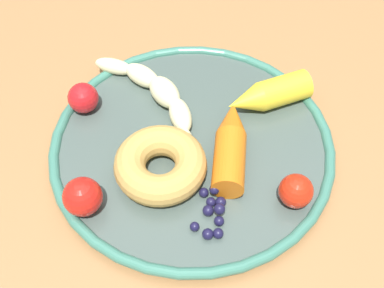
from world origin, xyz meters
TOP-DOWN VIEW (x-y plane):
  - dining_table at (0.00, 0.00)m, footprint 0.99×0.87m
  - plate at (0.03, 0.01)m, footprint 0.33×0.33m
  - banana at (-0.03, -0.02)m, footprint 0.19×0.12m
  - carrot_orange at (0.05, 0.05)m, footprint 0.13×0.06m
  - carrot_yellow at (-0.02, 0.11)m, footprint 0.06×0.11m
  - donut at (0.07, -0.03)m, footprint 0.13×0.13m
  - blueberry_pile at (0.13, 0.02)m, footprint 0.06×0.04m
  - tomato_near at (0.12, 0.11)m, footprint 0.04×0.04m
  - tomato_mid at (-0.03, -0.11)m, footprint 0.04×0.04m
  - tomato_far at (0.10, -0.11)m, footprint 0.04×0.04m

SIDE VIEW (x-z plane):
  - dining_table at x=0.00m, z-range 0.26..0.97m
  - plate at x=0.03m, z-range 0.70..0.72m
  - blueberry_pile at x=0.13m, z-range 0.71..0.73m
  - banana at x=-0.03m, z-range 0.71..0.74m
  - donut at x=0.07m, z-range 0.72..0.75m
  - carrot_orange at x=0.05m, z-range 0.72..0.75m
  - carrot_yellow at x=-0.02m, z-range 0.72..0.75m
  - tomato_near at x=0.12m, z-range 0.72..0.75m
  - tomato_mid at x=-0.03m, z-range 0.72..0.75m
  - tomato_far at x=0.10m, z-range 0.72..0.76m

